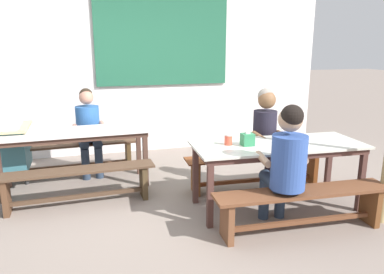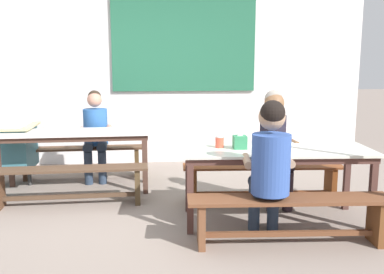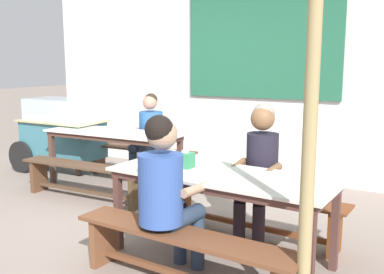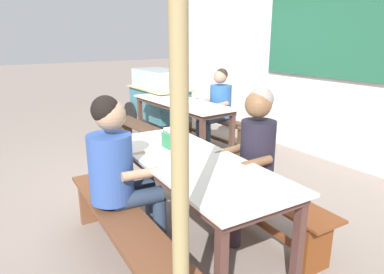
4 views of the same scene
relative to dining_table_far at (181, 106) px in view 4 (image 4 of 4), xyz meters
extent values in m
plane|color=gray|center=(1.03, -0.95, -0.67)|extent=(40.00, 40.00, 0.00)
cube|color=white|center=(1.03, 1.52, 0.70)|extent=(6.60, 0.12, 2.74)
cube|color=#246245|center=(1.47, 1.43, 1.24)|extent=(2.22, 0.03, 1.54)
cube|color=silver|center=(0.00, 0.00, 0.07)|extent=(1.89, 0.69, 0.02)
cube|color=#4E342A|center=(0.00, 0.00, 0.03)|extent=(1.81, 0.63, 0.06)
cube|color=#4E342A|center=(0.84, 0.28, -0.34)|extent=(0.06, 0.06, 0.67)
cube|color=#4E342A|center=(0.86, -0.22, -0.34)|extent=(0.06, 0.06, 0.67)
cube|color=#4E342A|center=(-0.86, 0.22, -0.34)|extent=(0.06, 0.06, 0.67)
cube|color=#4E342A|center=(-0.84, -0.28, -0.34)|extent=(0.06, 0.06, 0.67)
cube|color=silver|center=(2.18, -1.27, 0.06)|extent=(1.92, 0.84, 0.03)
cube|color=#4D2F2A|center=(2.18, -1.27, 0.02)|extent=(1.84, 0.78, 0.06)
cube|color=#4D2F2A|center=(3.06, -1.00, -0.34)|extent=(0.06, 0.06, 0.66)
cube|color=#4D2F2A|center=(1.33, -0.91, -0.34)|extent=(0.06, 0.06, 0.66)
cube|color=#4D2F2A|center=(1.30, -1.53, -0.34)|extent=(0.06, 0.06, 0.66)
cube|color=brown|center=(-0.02, 0.59, -0.25)|extent=(1.75, 0.34, 0.03)
cube|color=#503A1F|center=(0.73, 0.62, -0.47)|extent=(0.07, 0.24, 0.41)
cube|color=brown|center=(-0.77, 0.57, -0.47)|extent=(0.07, 0.24, 0.41)
cube|color=brown|center=(-0.02, 0.59, -0.57)|extent=(1.46, 0.09, 0.04)
cube|color=#4F3827|center=(0.02, -0.59, -0.25)|extent=(1.76, 0.35, 0.03)
cube|color=#4B3923|center=(0.78, -0.57, -0.47)|extent=(0.07, 0.25, 0.41)
cube|color=brown|center=(-0.74, -0.62, -0.47)|extent=(0.07, 0.25, 0.41)
cube|color=#4F3827|center=(0.02, -0.59, -0.57)|extent=(1.47, 0.10, 0.04)
cube|color=brown|center=(2.21, -0.67, -0.25)|extent=(1.84, 0.41, 0.02)
cube|color=brown|center=(3.00, -0.72, -0.47)|extent=(0.07, 0.27, 0.41)
cube|color=brown|center=(1.42, -0.63, -0.47)|extent=(0.07, 0.27, 0.41)
cube|color=brown|center=(2.21, -0.67, -0.57)|extent=(1.55, 0.13, 0.04)
cube|color=brown|center=(2.15, -1.86, -0.25)|extent=(1.81, 0.41, 0.03)
cube|color=brown|center=(1.37, -1.82, -0.47)|extent=(0.07, 0.27, 0.40)
cube|color=brown|center=(2.15, -1.86, -0.57)|extent=(1.51, 0.12, 0.04)
cube|color=teal|center=(-1.19, 0.27, -0.17)|extent=(1.20, 0.63, 0.53)
cube|color=silver|center=(-1.19, 0.27, 0.27)|extent=(1.08, 0.57, 0.34)
cube|color=tan|center=(-1.19, 0.27, 0.11)|extent=(1.28, 0.71, 0.02)
cylinder|color=black|center=(-1.74, 0.60, -0.43)|extent=(0.47, 0.06, 0.47)
cylinder|color=black|center=(-1.73, -0.07, -0.43)|extent=(0.47, 0.06, 0.47)
cylinder|color=#333333|center=(-0.66, 0.28, -0.55)|extent=(0.05, 0.05, 0.24)
cylinder|color=#3F3F3F|center=(-0.42, 0.28, -0.01)|extent=(0.04, 0.61, 0.04)
cylinder|color=#2A394D|center=(0.11, 0.26, -0.46)|extent=(0.11, 0.11, 0.43)
cylinder|color=#2A394D|center=(0.29, 0.27, -0.46)|extent=(0.11, 0.11, 0.43)
cylinder|color=#2A394D|center=(0.10, 0.43, -0.19)|extent=(0.15, 0.39, 0.13)
cylinder|color=#2A394D|center=(0.28, 0.44, -0.19)|extent=(0.15, 0.39, 0.13)
cylinder|color=#2A599C|center=(0.18, 0.60, 0.04)|extent=(0.33, 0.33, 0.49)
sphere|color=tan|center=(0.18, 0.58, 0.42)|extent=(0.20, 0.20, 0.20)
sphere|color=#2D2319|center=(0.18, 0.61, 0.45)|extent=(0.18, 0.18, 0.18)
cylinder|color=tan|center=(0.01, 0.41, 0.03)|extent=(0.09, 0.31, 0.09)
cylinder|color=tan|center=(0.37, 0.43, 0.03)|extent=(0.09, 0.31, 0.10)
cylinder|color=#28374E|center=(2.10, -1.52, -0.46)|extent=(0.11, 0.11, 0.43)
cylinder|color=#28374E|center=(1.92, -1.50, -0.46)|extent=(0.11, 0.11, 0.43)
cylinder|color=#28374E|center=(2.08, -1.69, -0.19)|extent=(0.17, 0.40, 0.13)
cylinder|color=#28374E|center=(1.90, -1.67, -0.19)|extent=(0.17, 0.40, 0.13)
cylinder|color=#32519D|center=(1.97, -1.85, 0.06)|extent=(0.33, 0.33, 0.52)
sphere|color=tan|center=(1.97, -1.83, 0.47)|extent=(0.23, 0.23, 0.23)
sphere|color=black|center=(1.96, -1.86, 0.51)|extent=(0.21, 0.21, 0.21)
cylinder|color=tan|center=(2.17, -1.70, 0.05)|extent=(0.10, 0.31, 0.08)
cylinder|color=tan|center=(1.80, -1.65, 0.05)|extent=(0.10, 0.31, 0.09)
cylinder|color=#291E24|center=(2.23, -1.00, -0.46)|extent=(0.11, 0.11, 0.43)
cylinder|color=#291E24|center=(2.41, -0.99, -0.46)|extent=(0.11, 0.11, 0.43)
cylinder|color=#291E24|center=(2.22, -0.84, -0.19)|extent=(0.14, 0.35, 0.13)
cylinder|color=#291E24|center=(2.40, -0.83, -0.19)|extent=(0.14, 0.35, 0.13)
cylinder|color=black|center=(2.31, -0.68, 0.07)|extent=(0.29, 0.29, 0.54)
sphere|color=brown|center=(2.31, -0.70, 0.48)|extent=(0.22, 0.22, 0.22)
sphere|color=gray|center=(2.31, -0.67, 0.52)|extent=(0.20, 0.20, 0.20)
cylinder|color=brown|center=(2.15, -0.86, 0.06)|extent=(0.08, 0.31, 0.09)
cylinder|color=brown|center=(2.48, -0.85, 0.06)|extent=(0.08, 0.30, 0.07)
cube|color=#308554|center=(1.82, -1.24, 0.14)|extent=(0.13, 0.12, 0.13)
cube|color=white|center=(1.82, -1.24, 0.22)|extent=(0.05, 0.04, 0.02)
cylinder|color=#E5523A|center=(1.63, -1.17, 0.13)|extent=(0.08, 0.08, 0.10)
cylinder|color=white|center=(1.63, -1.17, 0.19)|extent=(0.08, 0.08, 0.02)
cylinder|color=#9C8859|center=(3.06, -1.91, 0.43)|extent=(0.08, 0.08, 2.19)
camera|label=1|loc=(0.17, -4.79, 1.14)|focal=34.68mm
camera|label=2|loc=(0.96, -5.39, 0.93)|focal=40.54mm
camera|label=3|loc=(3.73, -4.50, 1.00)|focal=41.81mm
camera|label=4|loc=(4.34, -2.70, 1.02)|focal=32.64mm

